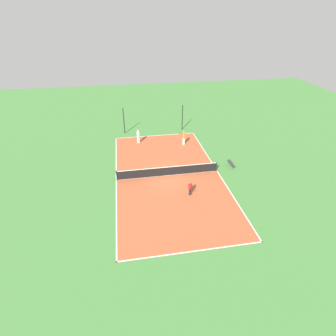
# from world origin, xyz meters

# --- Properties ---
(ground_plane) EXTENTS (80.00, 80.00, 0.00)m
(ground_plane) POSITION_xyz_m (0.00, 0.00, 0.00)
(ground_plane) COLOR #47843D
(court_surface) EXTENTS (10.75, 20.56, 0.02)m
(court_surface) POSITION_xyz_m (0.00, 0.00, 0.01)
(court_surface) COLOR #B75633
(court_surface) RESTS_ON ground_plane
(tennis_net) EXTENTS (10.55, 0.10, 1.07)m
(tennis_net) POSITION_xyz_m (0.00, 0.00, 0.57)
(tennis_net) COLOR black
(tennis_net) RESTS_ON court_surface
(bench) EXTENTS (0.36, 1.48, 0.45)m
(bench) POSITION_xyz_m (7.12, 0.64, 0.39)
(bench) COLOR #333338
(bench) RESTS_ON ground_plane
(player_coach_red) EXTENTS (0.50, 0.98, 1.37)m
(player_coach_red) POSITION_xyz_m (1.45, -3.61, 0.79)
(player_coach_red) COLOR black
(player_coach_red) RESTS_ON court_surface
(player_center_orange) EXTENTS (0.94, 0.84, 1.82)m
(player_center_orange) POSITION_xyz_m (3.23, 6.92, 1.08)
(player_center_orange) COLOR white
(player_center_orange) RESTS_ON court_surface
(player_near_white) EXTENTS (0.49, 0.49, 1.77)m
(player_near_white) POSITION_xyz_m (-2.43, 8.35, 1.04)
(player_near_white) COLOR white
(player_near_white) RESTS_ON court_surface
(tennis_ball_far_baseline) EXTENTS (0.07, 0.07, 0.07)m
(tennis_ball_far_baseline) POSITION_xyz_m (4.80, -9.43, 0.06)
(tennis_ball_far_baseline) COLOR #CCE033
(tennis_ball_far_baseline) RESTS_ON court_surface
(tennis_ball_midcourt) EXTENTS (0.07, 0.07, 0.07)m
(tennis_ball_midcourt) POSITION_xyz_m (4.73, -0.32, 0.06)
(tennis_ball_midcourt) COLOR #CCE033
(tennis_ball_midcourt) RESTS_ON court_surface
(fence_post_back_left) EXTENTS (0.12, 0.12, 3.58)m
(fence_post_back_left) POSITION_xyz_m (-4.09, 11.83, 1.79)
(fence_post_back_left) COLOR black
(fence_post_back_left) RESTS_ON ground_plane
(fence_post_back_right) EXTENTS (0.12, 0.12, 3.58)m
(fence_post_back_right) POSITION_xyz_m (4.09, 11.83, 1.79)
(fence_post_back_right) COLOR black
(fence_post_back_right) RESTS_ON ground_plane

